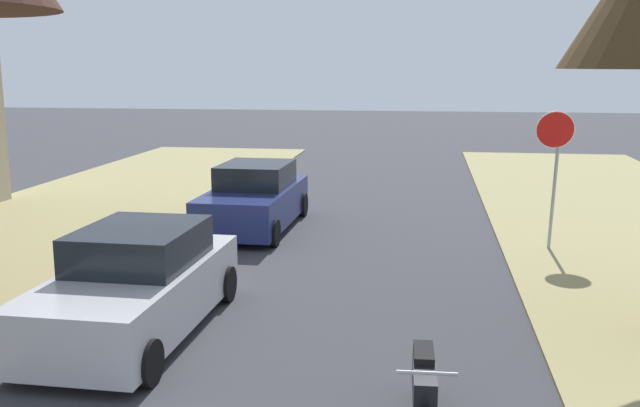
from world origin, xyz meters
The scene contains 4 objects.
stop_sign_far centered at (4.61, 12.59, 2.17)m, with size 0.81×0.55×2.94m.
parked_sedan_silver centered at (-2.23, 6.71, 0.72)m, with size 2.03×4.44×1.57m.
parked_sedan_navy centered at (-2.15, 13.77, 0.72)m, with size 2.03×4.44×1.57m.
parked_motorcycle centered at (1.98, 4.36, 0.48)m, with size 0.60×2.05×0.97m.
Camera 1 is at (1.92, -2.97, 3.92)m, focal length 40.44 mm.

